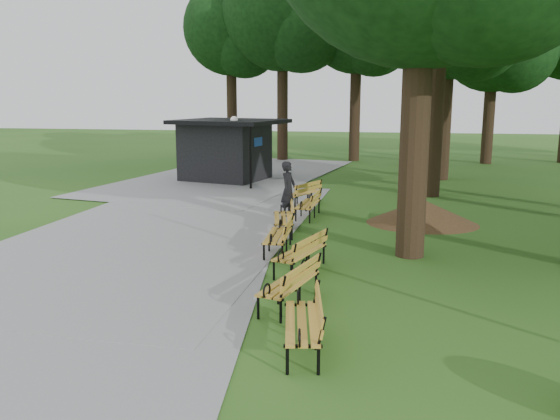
% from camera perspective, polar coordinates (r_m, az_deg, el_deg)
% --- Properties ---
extents(ground, '(100.00, 100.00, 0.00)m').
position_cam_1_polar(ground, '(13.86, -0.32, -5.06)').
color(ground, '#285919').
rests_on(ground, ground).
extents(path, '(12.00, 38.00, 0.06)m').
position_cam_1_polar(path, '(17.75, -11.28, -1.54)').
color(path, gray).
rests_on(path, ground).
extents(person, '(0.59, 0.75, 1.81)m').
position_cam_1_polar(person, '(18.71, 0.82, 2.05)').
color(person, black).
rests_on(person, ground).
extents(kiosk, '(5.31, 4.89, 2.80)m').
position_cam_1_polar(kiosk, '(26.96, -5.42, 5.89)').
color(kiosk, black).
rests_on(kiosk, ground).
extents(lamp_post, '(0.32, 0.32, 2.99)m').
position_cam_1_polar(lamp_post, '(25.68, -4.52, 7.36)').
color(lamp_post, black).
rests_on(lamp_post, ground).
extents(dirt_mound, '(2.85, 2.85, 0.76)m').
position_cam_1_polar(dirt_mound, '(18.30, 13.85, -0.16)').
color(dirt_mound, '#47301C').
rests_on(dirt_mound, ground).
extents(bench_0, '(0.94, 1.98, 0.88)m').
position_cam_1_polar(bench_0, '(9.10, 2.17, -11.06)').
color(bench_0, gold).
rests_on(bench_0, ground).
extents(bench_1, '(1.11, 2.00, 0.88)m').
position_cam_1_polar(bench_1, '(10.88, 0.88, -7.25)').
color(bench_1, gold).
rests_on(bench_1, ground).
extents(bench_2, '(1.18, 2.00, 0.88)m').
position_cam_1_polar(bench_2, '(12.96, 1.98, -4.21)').
color(bench_2, gold).
rests_on(bench_2, ground).
extents(bench_3, '(0.73, 1.93, 0.88)m').
position_cam_1_polar(bench_3, '(14.47, -0.22, -2.56)').
color(bench_3, gold).
rests_on(bench_3, ground).
extents(bench_4, '(1.00, 1.99, 0.88)m').
position_cam_1_polar(bench_4, '(16.54, 0.32, -0.80)').
color(bench_4, gold).
rests_on(bench_4, ground).
extents(bench_5, '(0.75, 1.93, 0.88)m').
position_cam_1_polar(bench_5, '(18.66, 2.76, 0.57)').
color(bench_5, gold).
rests_on(bench_5, ground).
extents(bench_6, '(1.36, 2.00, 0.88)m').
position_cam_1_polar(bench_6, '(20.75, 2.22, 1.66)').
color(bench_6, gold).
rests_on(bench_6, ground).
extents(lawn_tree_4, '(6.15, 6.15, 10.70)m').
position_cam_1_polar(lawn_tree_4, '(28.27, 16.28, 18.26)').
color(lawn_tree_4, black).
rests_on(lawn_tree_4, ground).
extents(tree_backdrop, '(35.69, 9.80, 16.37)m').
position_cam_1_polar(tree_backdrop, '(36.50, 18.43, 17.44)').
color(tree_backdrop, black).
rests_on(tree_backdrop, ground).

